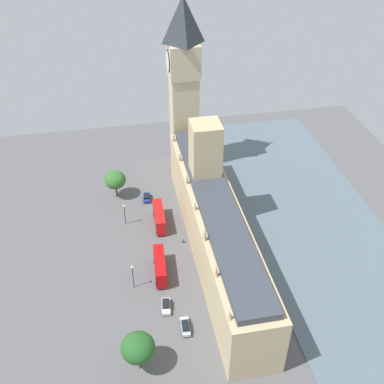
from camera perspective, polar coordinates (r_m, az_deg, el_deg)
The scene contains 14 objects.
ground_plane at distance 117.63m, azimuth 1.81°, elevation -7.45°, with size 139.84×139.84×0.00m, color #565659.
river_thames at distance 126.34m, azimuth 15.60°, elevation -5.30°, with size 35.77×125.85×0.25m, color slate.
parliament_building at distance 113.17m, azimuth 2.73°, elevation -3.69°, with size 11.16×69.84×29.50m.
clock_tower at distance 136.25m, azimuth -1.02°, elevation 12.95°, with size 8.71×8.71×52.21m.
car_blue_opposite_hall at distance 134.13m, azimuth -5.54°, elevation -0.64°, with size 2.44×4.34×1.74m.
double_decker_bus_under_trees at distance 124.27m, azimuth -4.02°, elevation -3.03°, with size 2.88×10.56×4.75m.
double_decker_bus_corner at distance 111.00m, azimuth -3.93°, elevation -8.98°, with size 3.21×10.64×4.75m.
car_white_trailing at distance 105.30m, azimuth -3.19°, elevation -13.68°, with size 2.38×4.59×1.74m.
car_silver_leading at distance 101.75m, azimuth -0.83°, elevation -16.08°, with size 2.06×4.81×1.74m.
pedestrian_kerbside at distance 119.90m, azimuth -1.14°, elevation -5.92°, with size 0.50×0.60×1.58m.
plane_tree_midblock at distance 133.52m, azimuth -9.35°, elevation 1.46°, with size 6.01×6.01×8.47m.
plane_tree_by_river_gate at distance 92.60m, azimuth -6.60°, elevation -18.34°, with size 6.51×6.51×9.17m.
street_lamp_far_end at distance 107.28m, azimuth -7.25°, elevation -9.74°, with size 0.56×0.56×6.74m.
street_lamp_near_tower at distance 124.17m, azimuth -8.24°, elevation -2.30°, with size 0.56×0.56×6.48m.
Camera 1 is at (19.58, 82.06, 81.97)m, focal length 43.74 mm.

